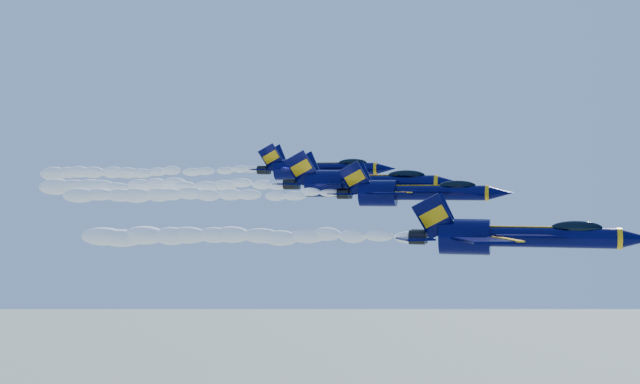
% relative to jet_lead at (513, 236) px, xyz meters
% --- Properties ---
extents(jet_lead, '(19.98, 16.39, 7.43)m').
position_rel_jet_lead_xyz_m(jet_lead, '(0.00, 0.00, 0.00)').
color(jet_lead, '#020332').
extents(smoke_trail_jet_lead, '(31.38, 2.07, 1.86)m').
position_rel_jet_lead_xyz_m(smoke_trail_jet_lead, '(-24.23, -0.00, -0.40)').
color(smoke_trail_jet_lead, white).
extents(jet_second, '(17.49, 14.35, 6.50)m').
position_rel_jet_lead_xyz_m(jet_second, '(-10.07, 11.05, 3.60)').
color(jet_second, '#020332').
extents(smoke_trail_jet_second, '(31.38, 1.81, 1.63)m').
position_rel_jet_lead_xyz_m(smoke_trail_jet_second, '(-33.23, 11.05, 3.22)').
color(smoke_trail_jet_second, white).
extents(jet_third, '(19.75, 16.20, 7.34)m').
position_rel_jet_lead_xyz_m(jet_third, '(-16.67, 17.09, 4.62)').
color(jet_third, '#020332').
extents(smoke_trail_jet_third, '(31.38, 2.04, 1.84)m').
position_rel_jet_lead_xyz_m(smoke_trail_jet_third, '(-40.80, 17.09, 4.23)').
color(smoke_trail_jet_third, white).
extents(jet_fourth, '(17.36, 14.24, 6.45)m').
position_rel_jet_lead_xyz_m(jet_fourth, '(-24.04, 26.34, 6.39)').
color(jet_fourth, '#020332').
extents(smoke_trail_jet_fourth, '(31.38, 1.80, 1.62)m').
position_rel_jet_lead_xyz_m(smoke_trail_jet_fourth, '(-47.14, 26.34, 6.02)').
color(smoke_trail_jet_fourth, white).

